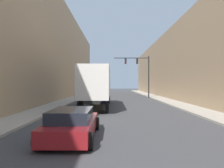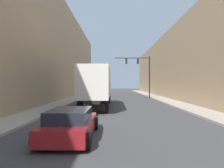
# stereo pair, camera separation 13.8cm
# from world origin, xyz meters

# --- Properties ---
(sidewalk_right) EXTENTS (2.32, 80.00, 0.15)m
(sidewalk_right) POSITION_xyz_m (6.65, 30.00, 0.07)
(sidewalk_right) COLOR #B2A899
(sidewalk_right) RESTS_ON ground
(sidewalk_left) EXTENTS (2.32, 80.00, 0.15)m
(sidewalk_left) POSITION_xyz_m (-6.65, 30.00, 0.07)
(sidewalk_left) COLOR #B2A899
(sidewalk_left) RESTS_ON ground
(building_right) EXTENTS (6.00, 80.00, 10.56)m
(building_right) POSITION_xyz_m (10.81, 30.00, 5.28)
(building_right) COLOR tan
(building_right) RESTS_ON ground
(building_left) EXTENTS (6.00, 80.00, 14.81)m
(building_left) POSITION_xyz_m (-10.81, 30.00, 7.41)
(building_left) COLOR tan
(building_left) RESTS_ON ground
(semi_truck) EXTENTS (2.52, 12.05, 3.86)m
(semi_truck) POSITION_xyz_m (-2.17, 21.92, 2.19)
(semi_truck) COLOR silver
(semi_truck) RESTS_ON ground
(sedan_car) EXTENTS (2.12, 4.75, 1.28)m
(sedan_car) POSITION_xyz_m (-2.40, 9.32, 0.62)
(sedan_car) COLOR maroon
(sedan_car) RESTS_ON ground
(traffic_signal_gantry) EXTENTS (5.76, 0.35, 6.84)m
(traffic_signal_gantry) POSITION_xyz_m (4.07, 35.44, 4.67)
(traffic_signal_gantry) COLOR black
(traffic_signal_gantry) RESTS_ON ground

